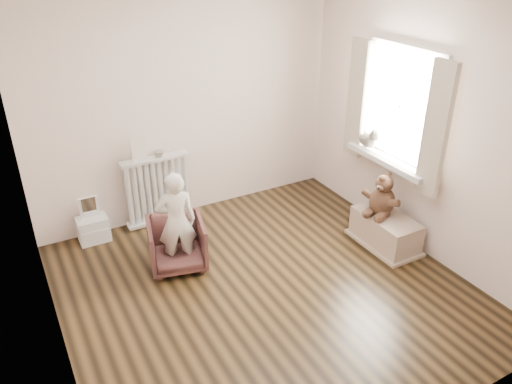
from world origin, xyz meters
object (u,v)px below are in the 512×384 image
toy_bench (386,228)px  teddy_bear (384,187)px  toy_vanity (91,218)px  radiator (158,192)px  armchair (177,244)px  child (177,222)px  plush_cat (368,139)px

toy_bench → teddy_bear: (-0.02, 0.08, 0.47)m
toy_vanity → teddy_bear: size_ratio=1.11×
radiator → teddy_bear: 2.50m
armchair → child: 0.29m
teddy_bear → radiator: bearing=122.7°
toy_bench → teddy_bear: 0.48m
radiator → child: bearing=-97.7°
toy_bench → teddy_bear: teddy_bear is taller
plush_cat → child: bearing=177.7°
toy_vanity → radiator: bearing=2.2°
child → toy_bench: bearing=175.8°
radiator → plush_cat: bearing=-26.5°
armchair → plush_cat: (2.24, -0.13, 0.75)m
child → plush_cat: 2.29m
toy_vanity → armchair: 1.10m
teddy_bear → plush_cat: 0.61m
child → teddy_bear: size_ratio=2.26×
toy_vanity → teddy_bear: 3.14m
toy_bench → armchair: bearing=161.5°
toy_vanity → toy_bench: size_ratio=0.69×
teddy_bear → toy_vanity: bearing=132.0°
radiator → teddy_bear: size_ratio=1.78×
radiator → child: child is taller
plush_cat → toy_vanity: bearing=160.3°
plush_cat → radiator: bearing=153.3°
child → plush_cat: plush_cat is taller
radiator → toy_vanity: size_ratio=1.60×
armchair → child: bearing=-76.9°
radiator → plush_cat: size_ratio=2.83×
child → radiator: bearing=-84.6°
radiator → teddy_bear: (1.95, -1.54, 0.28)m
toy_bench → teddy_bear: size_ratio=1.60×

